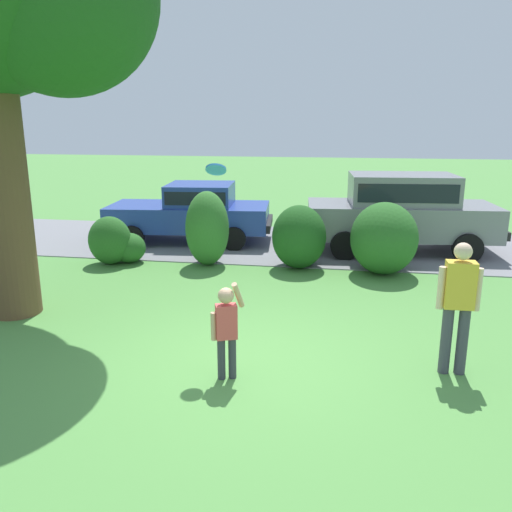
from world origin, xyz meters
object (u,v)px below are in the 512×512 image
(parked_suv, at_px, (401,209))
(child_thrower, at_px, (226,325))
(parked_sedan, at_px, (193,210))
(adult_onlooker, at_px, (458,301))
(frisbee, at_px, (216,169))

(parked_suv, height_order, child_thrower, parked_suv)
(parked_sedan, bearing_deg, adult_onlooker, -51.37)
(child_thrower, distance_m, adult_onlooker, 2.93)
(parked_sedan, height_order, child_thrower, parked_sedan)
(parked_suv, bearing_deg, parked_sedan, 177.53)
(child_thrower, bearing_deg, parked_suv, 69.08)
(parked_suv, distance_m, frisbee, 7.17)
(parked_suv, xyz_separation_m, child_thrower, (-2.76, -7.21, -0.36))
(parked_sedan, distance_m, frisbee, 7.13)
(frisbee, bearing_deg, parked_suv, 64.01)
(parked_sedan, relative_size, adult_onlooker, 2.61)
(parked_sedan, distance_m, parked_suv, 5.36)
(child_thrower, bearing_deg, parked_sedan, 109.21)
(parked_suv, height_order, frisbee, frisbee)
(parked_sedan, height_order, frisbee, frisbee)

